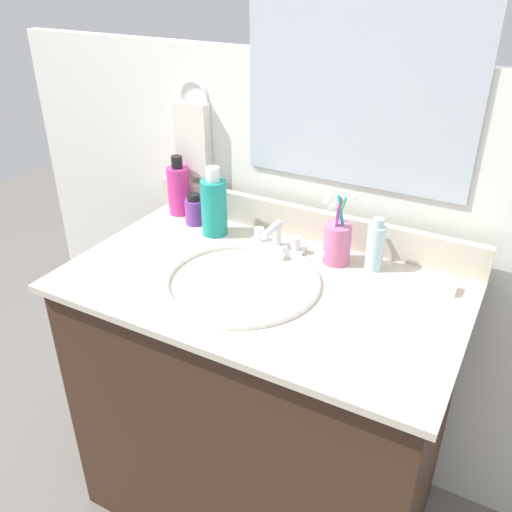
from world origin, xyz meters
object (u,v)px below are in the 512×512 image
object	(u,v)px
hand_towel	(193,140)
soap_bar	(443,286)
bottle_cream_purple	(194,210)
bottle_mouthwash_teal	(214,206)
faucet	(276,240)
cup_pink	(337,242)
bottle_gel_clear	(375,246)
bottle_soap_pink	(179,189)

from	to	relation	value
hand_towel	soap_bar	size ratio (longest dim) A/B	3.44
bottle_cream_purple	hand_towel	bearing A→B (deg)	121.71
bottle_mouthwash_teal	bottle_cream_purple	world-z (taller)	bottle_mouthwash_teal
faucet	cup_pink	distance (m)	0.17
hand_towel	faucet	world-z (taller)	hand_towel
hand_towel	soap_bar	xyz separation A→B (m)	(0.79, -0.12, -0.21)
hand_towel	bottle_gel_clear	bearing A→B (deg)	-9.19
hand_towel	bottle_mouthwash_teal	world-z (taller)	hand_towel
bottle_mouthwash_teal	cup_pink	world-z (taller)	bottle_mouthwash_teal
bottle_gel_clear	cup_pink	world-z (taller)	cup_pink
cup_pink	soap_bar	size ratio (longest dim) A/B	2.97
bottle_soap_pink	bottle_gel_clear	size ratio (longest dim) A/B	1.30
faucet	bottle_mouthwash_teal	distance (m)	0.21
cup_pink	soap_bar	xyz separation A→B (m)	(0.28, -0.00, -0.05)
faucet	bottle_gel_clear	size ratio (longest dim) A/B	1.14
bottle_soap_pink	bottle_mouthwash_teal	bearing A→B (deg)	-21.72
bottle_soap_pink	soap_bar	bearing A→B (deg)	-4.44
bottle_cream_purple	bottle_gel_clear	bearing A→B (deg)	-0.12
bottle_soap_pink	cup_pink	xyz separation A→B (m)	(0.54, -0.06, -0.02)
bottle_mouthwash_teal	faucet	bearing A→B (deg)	-0.90
bottle_gel_clear	faucet	bearing A→B (deg)	-174.07
bottle_gel_clear	bottle_cream_purple	size ratio (longest dim) A/B	1.50
bottle_gel_clear	soap_bar	distance (m)	0.19
hand_towel	cup_pink	size ratio (longest dim) A/B	1.16
bottle_cream_purple	cup_pink	bearing A→B (deg)	-1.98
bottle_soap_pink	faucet	bearing A→B (deg)	-10.90
faucet	cup_pink	bearing A→B (deg)	4.41
hand_towel	bottle_cream_purple	distance (m)	0.21
bottle_cream_purple	cup_pink	distance (m)	0.45
bottle_gel_clear	bottle_soap_pink	bearing A→B (deg)	176.05
faucet	cup_pink	size ratio (longest dim) A/B	0.84
bottle_mouthwash_teal	soap_bar	xyz separation A→B (m)	(0.64, 0.00, -0.07)
bottle_mouthwash_teal	bottle_cream_purple	distance (m)	0.10
bottle_mouthwash_teal	soap_bar	world-z (taller)	bottle_mouthwash_teal
faucet	bottle_soap_pink	xyz separation A→B (m)	(-0.37, 0.07, 0.05)
bottle_soap_pink	soap_bar	world-z (taller)	bottle_soap_pink
bottle_cream_purple	cup_pink	xyz separation A→B (m)	(0.45, -0.02, 0.02)
bottle_mouthwash_teal	cup_pink	xyz separation A→B (m)	(0.37, 0.01, -0.03)
faucet	bottle_gel_clear	xyz separation A→B (m)	(0.26, 0.03, 0.04)
bottle_soap_pink	bottle_gel_clear	world-z (taller)	bottle_soap_pink
hand_towel	faucet	distance (m)	0.42
faucet	soap_bar	size ratio (longest dim) A/B	2.50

